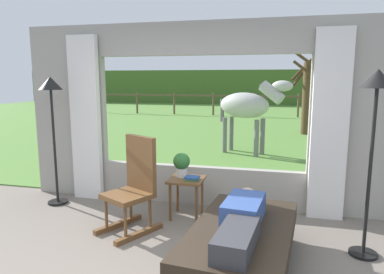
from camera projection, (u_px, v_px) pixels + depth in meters
The scene contains 16 objects.
back_wall_with_window at pixel (200, 118), 4.89m from camera, with size 5.20×0.12×2.55m.
curtain_panel_left at pixel (86, 119), 5.15m from camera, with size 0.44×0.10×2.40m, color silver.
curtain_panel_right at pixel (330, 126), 4.37m from camera, with size 0.44×0.10×2.40m, color silver.
outdoor_pasture_lawn at pixel (252, 119), 15.54m from camera, with size 36.00×21.68×0.02m, color #568438.
distant_hill_ridge at pixel (263, 87), 24.78m from camera, with size 36.00×2.00×2.40m, color #406028.
recliner_sofa at pixel (241, 247), 3.31m from camera, with size 1.07×1.78×0.42m.
reclining_person at pixel (242, 218), 3.21m from camera, with size 0.40×1.44×0.22m.
rocking_chair at pixel (134, 185), 4.14m from camera, with size 0.73×0.82×1.12m.
side_table at pixel (186, 186), 4.51m from camera, with size 0.44×0.44×0.52m.
potted_plant at pixel (182, 163), 4.55m from camera, with size 0.22×0.22×0.32m.
book_stack at pixel (192, 178), 4.42m from camera, with size 0.18×0.14×0.05m.
floor_lamp_left at pixel (52, 102), 4.86m from camera, with size 0.32×0.32×1.82m.
floor_lamp_right at pixel (375, 107), 3.35m from camera, with size 0.32×0.32×1.88m.
horse at pixel (247, 106), 8.19m from camera, with size 1.79×1.03×1.73m.
pasture_tree at pixel (307, 94), 11.13m from camera, with size 1.46×1.41×2.77m.
pasture_fence_line at pixel (255, 101), 16.68m from camera, with size 16.10×0.10×1.10m.
Camera 1 is at (1.04, -2.49, 1.78)m, focal length 32.80 mm.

